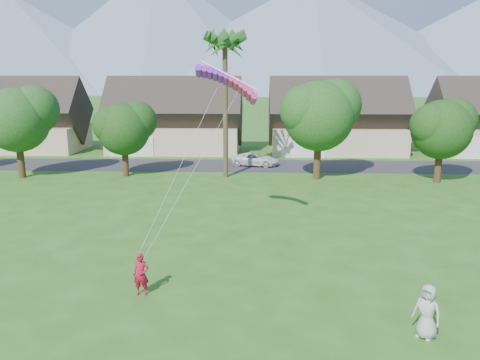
{
  "coord_description": "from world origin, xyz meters",
  "views": [
    {
      "loc": [
        0.88,
        -12.2,
        8.7
      ],
      "look_at": [
        0.0,
        10.0,
        3.8
      ],
      "focal_mm": 35.0,
      "sensor_mm": 36.0,
      "label": 1
    }
  ],
  "objects_px": {
    "parked_car": "(255,159)",
    "parafoil_kite": "(229,80)",
    "kite_flyer": "(141,275)",
    "watcher": "(427,312)"
  },
  "relations": [
    {
      "from": "parked_car",
      "to": "parafoil_kite",
      "type": "xyz_separation_m",
      "value": [
        -1.27,
        -21.77,
        7.91
      ]
    },
    {
      "from": "kite_flyer",
      "to": "parafoil_kite",
      "type": "relative_size",
      "value": 0.5
    },
    {
      "from": "watcher",
      "to": "parafoil_kite",
      "type": "relative_size",
      "value": 0.55
    },
    {
      "from": "parafoil_kite",
      "to": "kite_flyer",
      "type": "bearing_deg",
      "value": -110.21
    },
    {
      "from": "parked_car",
      "to": "parafoil_kite",
      "type": "distance_m",
      "value": 23.2
    },
    {
      "from": "parked_car",
      "to": "parafoil_kite",
      "type": "relative_size",
      "value": 1.32
    },
    {
      "from": "kite_flyer",
      "to": "watcher",
      "type": "relative_size",
      "value": 0.91
    },
    {
      "from": "kite_flyer",
      "to": "parafoil_kite",
      "type": "bearing_deg",
      "value": 63.97
    },
    {
      "from": "watcher",
      "to": "parafoil_kite",
      "type": "height_order",
      "value": "parafoil_kite"
    },
    {
      "from": "watcher",
      "to": "parafoil_kite",
      "type": "xyz_separation_m",
      "value": [
        -7.29,
        9.76,
        7.59
      ]
    }
  ]
}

